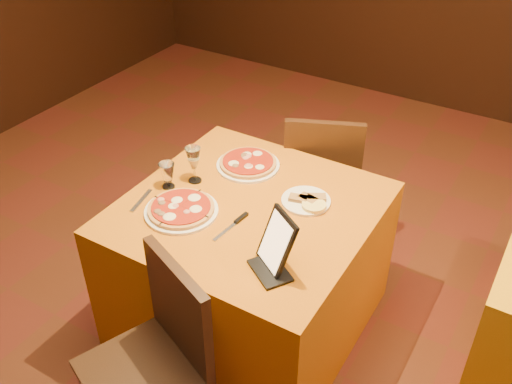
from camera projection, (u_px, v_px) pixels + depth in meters
The scene contains 12 objects.
main_table at pixel (249, 266), 2.82m from camera, with size 1.10×1.10×0.75m, color #B35F0B.
chair_main_near at pixel (142, 372), 2.22m from camera, with size 0.40×0.40×0.91m, color black, non-canonical shape.
chair_main_far at pixel (321, 175), 3.34m from camera, with size 0.42×0.42×0.91m, color black, non-canonical shape.
pizza_near at pixel (181, 210), 2.56m from camera, with size 0.33×0.33×0.03m.
pizza_far at pixel (248, 164), 2.87m from camera, with size 0.32×0.32×0.03m.
cutlet_dish at pixel (306, 200), 2.62m from camera, with size 0.23×0.23×0.03m.
wine_glass at pixel (194, 164), 2.72m from camera, with size 0.08×0.08×0.19m, color #CFBA75, non-canonical shape.
water_glass at pixel (167, 176), 2.69m from camera, with size 0.06×0.06×0.13m, color white, non-canonical shape.
tablet at pixel (277, 242), 2.22m from camera, with size 0.18×0.02×0.24m, color black.
knife at pixel (229, 229), 2.47m from camera, with size 0.21×0.02×0.01m, color silver.
fork_near at pixel (141, 201), 2.64m from camera, with size 0.18×0.02×0.01m, color #ACAAB1.
fork_far at pixel (272, 171), 2.84m from camera, with size 0.15×0.02×0.01m, color silver.
Camera 1 is at (0.89, -1.25, 2.32)m, focal length 40.00 mm.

